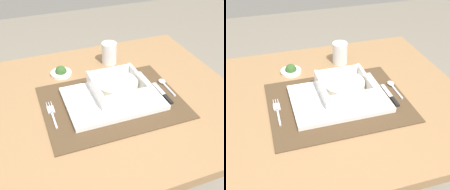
{
  "view_description": "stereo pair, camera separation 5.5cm",
  "coord_description": "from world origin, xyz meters",
  "views": [
    {
      "loc": [
        -0.26,
        -0.74,
        1.34
      ],
      "look_at": [
        0.01,
        -0.03,
        0.79
      ],
      "focal_mm": 46.16,
      "sensor_mm": 36.0,
      "label": 1
    },
    {
      "loc": [
        -0.21,
        -0.76,
        1.34
      ],
      "look_at": [
        0.01,
        -0.03,
        0.79
      ],
      "focal_mm": 46.16,
      "sensor_mm": 36.0,
      "label": 2
    }
  ],
  "objects": [
    {
      "name": "dining_table",
      "position": [
        0.0,
        0.0,
        0.65
      ],
      "size": [
        0.91,
        0.78,
        0.76
      ],
      "color": "#936D47",
      "rests_on": "ground"
    },
    {
      "name": "placemat",
      "position": [
        0.01,
        -0.03,
        0.76
      ],
      "size": [
        0.46,
        0.35,
        0.0
      ],
      "primitive_type": "cube",
      "color": "#4C3823",
      "rests_on": "dining_table"
    },
    {
      "name": "serving_plate",
      "position": [
        0.01,
        -0.02,
        0.77
      ],
      "size": [
        0.31,
        0.23,
        0.02
      ],
      "primitive_type": "cube",
      "color": "white",
      "rests_on": "placemat"
    },
    {
      "name": "porridge_bowl",
      "position": [
        0.04,
        -0.0,
        0.8
      ],
      "size": [
        0.17,
        0.17,
        0.05
      ],
      "color": "white",
      "rests_on": "serving_plate"
    },
    {
      "name": "fork",
      "position": [
        -0.19,
        -0.01,
        0.76
      ],
      "size": [
        0.02,
        0.14,
        0.0
      ],
      "rotation": [
        0.0,
        0.0,
        -0.02
      ],
      "color": "silver",
      "rests_on": "placemat"
    },
    {
      "name": "spoon",
      "position": [
        0.22,
        0.01,
        0.77
      ],
      "size": [
        0.02,
        0.11,
        0.01
      ],
      "rotation": [
        0.0,
        0.0,
        0.06
      ],
      "color": "silver",
      "rests_on": "placemat"
    },
    {
      "name": "butter_knife",
      "position": [
        0.19,
        -0.05,
        0.76
      ],
      "size": [
        0.01,
        0.13,
        0.01
      ],
      "rotation": [
        0.0,
        0.0,
        0.07
      ],
      "color": "black",
      "rests_on": "placemat"
    },
    {
      "name": "bread_knife",
      "position": [
        0.17,
        -0.04,
        0.76
      ],
      "size": [
        0.01,
        0.14,
        0.01
      ],
      "rotation": [
        0.0,
        0.0,
        -0.07
      ],
      "color": "#59331E",
      "rests_on": "placemat"
    },
    {
      "name": "drinking_glass",
      "position": [
        0.09,
        0.23,
        0.8
      ],
      "size": [
        0.06,
        0.06,
        0.09
      ],
      "color": "white",
      "rests_on": "dining_table"
    },
    {
      "name": "condiment_saucer",
      "position": [
        -0.11,
        0.21,
        0.77
      ],
      "size": [
        0.08,
        0.08,
        0.04
      ],
      "color": "white",
      "rests_on": "dining_table"
    }
  ]
}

